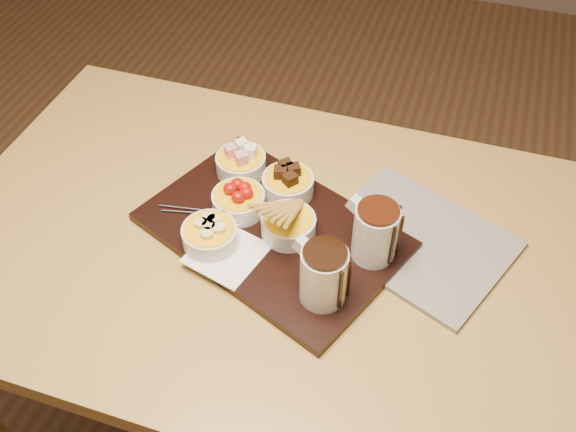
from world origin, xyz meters
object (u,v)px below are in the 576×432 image
(bowl_strawberries, at_px, (239,202))
(pitcher_milk_chocolate, at_px, (375,233))
(serving_board, at_px, (273,231))
(pitcher_dark_chocolate, at_px, (324,276))
(dining_table, at_px, (263,271))
(newspaper, at_px, (417,241))

(bowl_strawberries, height_order, pitcher_milk_chocolate, pitcher_milk_chocolate)
(serving_board, height_order, pitcher_milk_chocolate, pitcher_milk_chocolate)
(bowl_strawberries, bearing_deg, pitcher_milk_chocolate, -6.18)
(serving_board, distance_m, pitcher_dark_chocolate, 0.19)
(serving_board, height_order, pitcher_dark_chocolate, pitcher_dark_chocolate)
(bowl_strawberries, xyz_separation_m, pitcher_milk_chocolate, (0.26, -0.03, 0.03))
(bowl_strawberries, bearing_deg, pitcher_dark_chocolate, -35.22)
(pitcher_dark_chocolate, height_order, pitcher_milk_chocolate, same)
(dining_table, distance_m, newspaper, 0.30)
(bowl_strawberries, xyz_separation_m, pitcher_dark_chocolate, (0.21, -0.14, 0.03))
(dining_table, height_order, newspaper, newspaper)
(bowl_strawberries, bearing_deg, newspaper, 6.40)
(bowl_strawberries, xyz_separation_m, newspaper, (0.33, 0.04, -0.03))
(dining_table, distance_m, pitcher_milk_chocolate, 0.27)
(dining_table, height_order, pitcher_dark_chocolate, pitcher_dark_chocolate)
(dining_table, relative_size, bowl_strawberries, 12.00)
(dining_table, bearing_deg, pitcher_dark_chocolate, -35.84)
(serving_board, distance_m, newspaper, 0.27)
(dining_table, relative_size, pitcher_milk_chocolate, 11.24)
(bowl_strawberries, distance_m, pitcher_dark_chocolate, 0.25)
(bowl_strawberries, bearing_deg, dining_table, -33.65)
(pitcher_dark_chocolate, height_order, newspaper, pitcher_dark_chocolate)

